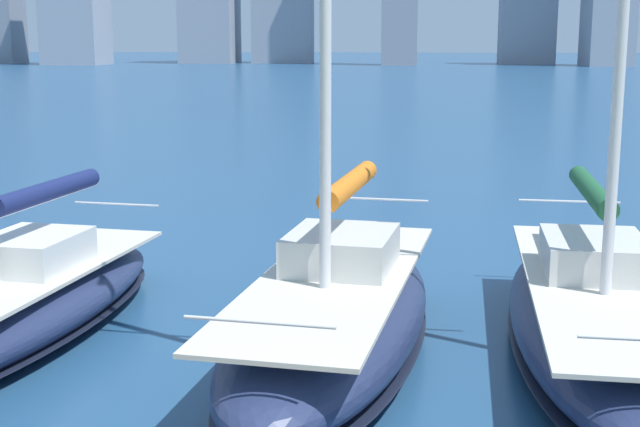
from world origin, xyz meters
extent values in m
cube|color=#8F959F|center=(-23.60, -163.44, 10.19)|extent=(9.76, 7.27, 20.37)
ellipsoid|color=navy|center=(-4.44, -7.16, 0.55)|extent=(3.07, 9.04, 1.10)
ellipsoid|color=black|center=(-4.44, -7.16, 0.25)|extent=(3.09, 9.08, 0.10)
cube|color=beige|center=(-4.44, -7.16, 1.13)|extent=(2.55, 7.94, 0.06)
cube|color=silver|center=(-4.48, -7.70, 1.43)|extent=(1.63, 2.05, 0.55)
cylinder|color=silver|center=(-4.52, -8.36, 2.21)|extent=(0.36, 3.74, 0.12)
cylinder|color=#1E5633|center=(-4.52, -8.36, 2.33)|extent=(0.54, 3.45, 0.32)
cylinder|color=silver|center=(-4.70, -11.16, 1.65)|extent=(1.89, 0.16, 0.04)
ellipsoid|color=navy|center=(-0.55, -6.48, 0.63)|extent=(3.59, 8.40, 1.27)
ellipsoid|color=black|center=(-0.55, -6.48, 0.29)|extent=(3.61, 8.44, 0.10)
cube|color=beige|center=(-0.55, -6.48, 1.30)|extent=(3.01, 7.37, 0.06)
cube|color=silver|center=(-0.62, -6.96, 1.60)|extent=(1.74, 1.98, 0.55)
cylinder|color=silver|center=(-0.70, -7.56, 2.38)|extent=(0.57, 3.40, 0.12)
cylinder|color=orange|center=(-0.70, -7.56, 2.50)|extent=(0.74, 3.16, 0.32)
cylinder|color=silver|center=(-0.05, -2.77, 1.82)|extent=(1.64, 0.26, 0.04)
cylinder|color=silver|center=(-1.04, -10.10, 1.82)|extent=(1.89, 0.29, 0.04)
ellipsoid|color=navy|center=(4.53, -7.13, 0.49)|extent=(3.37, 8.25, 0.97)
ellipsoid|color=black|center=(4.53, -7.13, 0.22)|extent=(3.39, 8.29, 0.10)
cube|color=beige|center=(4.53, -7.13, 1.00)|extent=(2.83, 7.24, 0.06)
cube|color=silver|center=(4.47, -7.61, 1.31)|extent=(1.63, 1.93, 0.55)
cylinder|color=silver|center=(4.39, -8.20, 2.08)|extent=(0.56, 3.35, 0.12)
cylinder|color=navy|center=(4.39, -8.20, 2.20)|extent=(0.72, 3.11, 0.32)
cylinder|color=silver|center=(4.06, -10.71, 1.52)|extent=(1.75, 0.27, 0.04)
camera|label=1|loc=(-1.52, 5.98, 4.71)|focal=50.00mm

